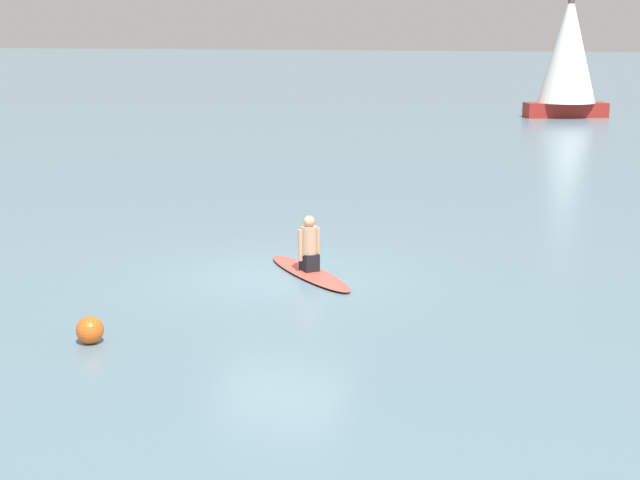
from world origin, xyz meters
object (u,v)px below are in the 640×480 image
surfboard (309,273)px  person_paddler (309,246)px  buoy_marker (90,330)px  sailboat_near_left (569,52)px

surfboard → person_paddler: bearing=45.5°
surfboard → person_paddler: size_ratio=2.97×
person_paddler → surfboard: bearing=-134.5°
surfboard → buoy_marker: 5.09m
surfboard → sailboat_near_left: (-2.11, -35.65, 3.33)m
person_paddler → buoy_marker: person_paddler is taller
buoy_marker → person_paddler: bearing=-110.1°
sailboat_near_left → buoy_marker: bearing=61.8°
sailboat_near_left → buoy_marker: size_ratio=17.88×
person_paddler → buoy_marker: size_ratio=2.56×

